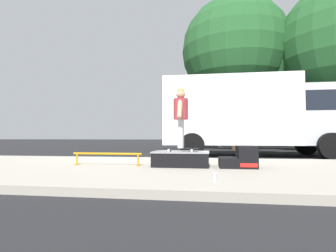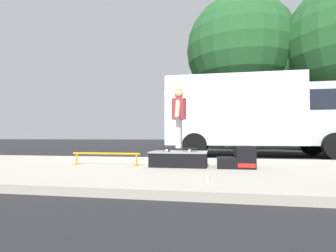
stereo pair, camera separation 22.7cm
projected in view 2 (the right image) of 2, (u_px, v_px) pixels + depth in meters
The scene contains 11 objects.
ground_plane at pixel (127, 159), 8.97m from camera, with size 140.00×140.00×0.00m, color black.
sidewalk_slab at pixel (83, 168), 6.02m from camera, with size 50.00×5.00×0.12m, color #A8A093.
skate_box at pixel (179, 158), 5.75m from camera, with size 1.21×0.76×0.32m.
kicker_ramp at pixel (239, 159), 5.52m from camera, with size 0.76×0.74×0.44m.
grind_rail at pixel (106, 156), 6.02m from camera, with size 1.60×0.28×0.28m.
skateboard at pixel (179, 149), 5.78m from camera, with size 0.79×0.24×0.07m.
skater_kid at pixel (179, 113), 5.82m from camera, with size 0.32×0.68×1.32m.
soda_can at pixel (208, 177), 3.78m from camera, with size 0.07×0.07×0.13m.
box_truck at pixel (257, 113), 10.37m from camera, with size 6.91×2.63×3.05m.
street_tree_main at pixel (247, 53), 15.23m from camera, with size 6.81×6.19×8.87m.
house_behind at pixel (280, 95), 21.81m from camera, with size 9.54×8.22×8.40m.
Camera 2 is at (3.00, -8.61, 0.75)m, focal length 28.36 mm.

